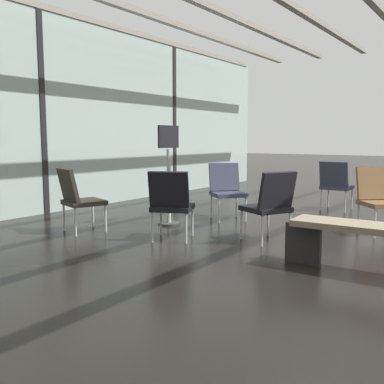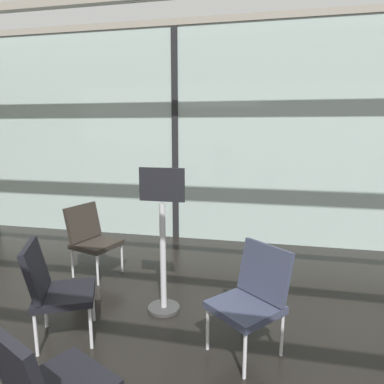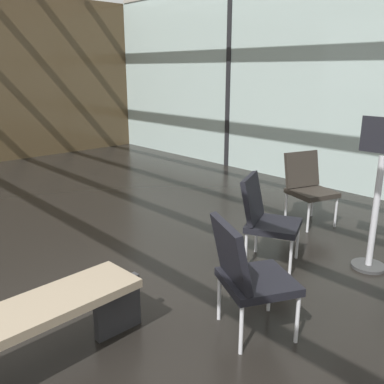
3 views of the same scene
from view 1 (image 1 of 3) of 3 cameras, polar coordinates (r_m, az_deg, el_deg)
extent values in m
plane|color=black|center=(4.64, 22.22, -9.07)|extent=(60.00, 60.00, 0.00)
cube|color=#A3B7B2|center=(7.59, -19.41, 9.78)|extent=(14.00, 0.08, 3.32)
cube|color=black|center=(7.59, -19.41, 9.78)|extent=(0.10, 0.12, 3.32)
cube|color=black|center=(10.02, -2.54, 9.41)|extent=(0.10, 0.12, 3.32)
cube|color=gray|center=(7.87, -19.96, 22.29)|extent=(13.72, 0.12, 0.10)
cube|color=black|center=(5.34, -2.57, -2.07)|extent=(0.64, 0.64, 0.06)
cube|color=black|center=(5.10, -3.12, 0.33)|extent=(0.33, 0.49, 0.44)
cylinder|color=#BCBCC1|center=(5.54, 0.05, -3.99)|extent=(0.03, 0.03, 0.37)
cylinder|color=#BCBCC1|center=(5.63, -4.17, -3.84)|extent=(0.03, 0.03, 0.37)
cylinder|color=#BCBCC1|center=(5.13, -0.79, -4.88)|extent=(0.03, 0.03, 0.37)
cylinder|color=#BCBCC1|center=(5.23, -5.32, -4.69)|extent=(0.03, 0.03, 0.37)
cube|color=#28231E|center=(5.95, -14.14, -1.34)|extent=(0.60, 0.60, 0.06)
cube|color=#28231E|center=(5.84, -16.17, 0.92)|extent=(0.28, 0.50, 0.44)
cylinder|color=#BCBCC1|center=(5.88, -11.40, -3.49)|extent=(0.03, 0.03, 0.37)
cylinder|color=#BCBCC1|center=(6.25, -13.04, -2.90)|extent=(0.03, 0.03, 0.37)
cylinder|color=#BCBCC1|center=(5.72, -15.23, -3.90)|extent=(0.03, 0.03, 0.37)
cylinder|color=#BCBCC1|center=(6.10, -16.66, -3.26)|extent=(0.03, 0.03, 0.37)
cube|color=#33384C|center=(6.64, 4.84, -0.29)|extent=(0.68, 0.68, 0.06)
cube|color=#33384C|center=(6.82, 4.29, 2.02)|extent=(0.46, 0.42, 0.44)
cylinder|color=#BCBCC1|center=(6.41, 3.63, -2.49)|extent=(0.03, 0.03, 0.37)
cylinder|color=#BCBCC1|center=(6.55, 7.14, -2.33)|extent=(0.03, 0.03, 0.37)
cylinder|color=#BCBCC1|center=(6.81, 2.59, -1.92)|extent=(0.03, 0.03, 0.37)
cylinder|color=#BCBCC1|center=(6.94, 5.93, -1.79)|extent=(0.03, 0.03, 0.37)
cube|color=brown|center=(6.17, 23.93, -1.44)|extent=(0.68, 0.68, 0.06)
cube|color=brown|center=(6.32, 23.04, 1.08)|extent=(0.43, 0.45, 0.44)
cylinder|color=#BCBCC1|center=(5.92, 23.14, -3.85)|extent=(0.03, 0.03, 0.37)
cylinder|color=#BCBCC1|center=(6.27, 21.20, -3.17)|extent=(0.03, 0.03, 0.37)
cube|color=#33384C|center=(7.98, 18.70, 0.59)|extent=(0.49, 0.49, 0.06)
cube|color=#33384C|center=(7.75, 18.33, 2.28)|extent=(0.15, 0.48, 0.44)
cylinder|color=#BCBCC1|center=(8.15, 20.48, -0.88)|extent=(0.03, 0.03, 0.37)
cylinder|color=#BCBCC1|center=(8.26, 17.66, -0.67)|extent=(0.03, 0.03, 0.37)
cylinder|color=#BCBCC1|center=(7.74, 19.69, -1.24)|extent=(0.03, 0.03, 0.37)
cylinder|color=#BCBCC1|center=(7.86, 16.74, -1.01)|extent=(0.03, 0.03, 0.37)
cube|color=black|center=(5.32, 9.75, -2.20)|extent=(0.64, 0.64, 0.06)
cube|color=black|center=(5.12, 11.29, 0.23)|extent=(0.49, 0.34, 0.44)
cylinder|color=#BCBCC1|center=(5.65, 10.07, -3.89)|extent=(0.03, 0.03, 0.37)
cylinder|color=#BCBCC1|center=(5.40, 6.56, -4.33)|extent=(0.03, 0.03, 0.37)
cylinder|color=#BCBCC1|center=(5.33, 12.88, -4.61)|extent=(0.03, 0.03, 0.37)
cylinder|color=#BCBCC1|center=(5.07, 9.28, -5.12)|extent=(0.03, 0.03, 0.37)
cube|color=#7F705B|center=(4.25, 23.25, -4.45)|extent=(0.47, 1.52, 0.06)
cube|color=#262628|center=(4.46, 14.55, -6.67)|extent=(0.06, 0.36, 0.41)
cylinder|color=#333333|center=(6.32, -3.07, -4.20)|extent=(0.32, 0.32, 0.03)
cylinder|color=#B2B2B7|center=(6.24, -3.10, 0.63)|extent=(0.06, 0.06, 1.10)
cube|color=black|center=(6.20, -3.15, 7.35)|extent=(0.44, 0.03, 0.32)
camera|label=2|loc=(5.85, 27.82, 11.75)|focal=31.87mm
camera|label=3|loc=(6.38, 34.92, 11.18)|focal=38.89mm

